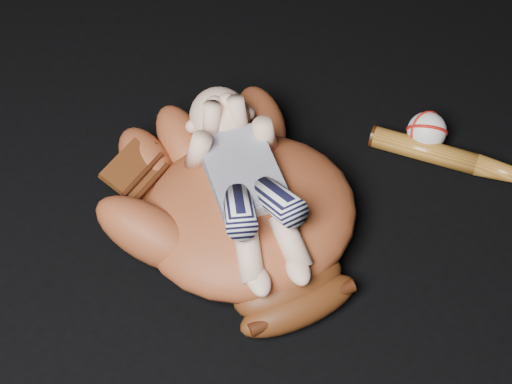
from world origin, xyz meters
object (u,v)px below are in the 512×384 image
newborn_baby (248,183)px  baseball_bat (489,168)px  baseball_glove (249,206)px  baseball (427,131)px

newborn_baby → baseball_bat: size_ratio=0.89×
baseball_glove → baseball: (0.36, 0.04, -0.04)m
newborn_baby → baseball_bat: 0.44m
baseball_bat → baseball: 0.12m
baseball_bat → baseball: size_ratio=5.97×
baseball_bat → baseball: bearing=117.4°
baseball_glove → newborn_baby: newborn_baby is taller
newborn_baby → baseball_bat: newborn_baby is taller
baseball_glove → newborn_baby: size_ratio=1.32×
baseball_bat → baseball_glove: bearing=170.4°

